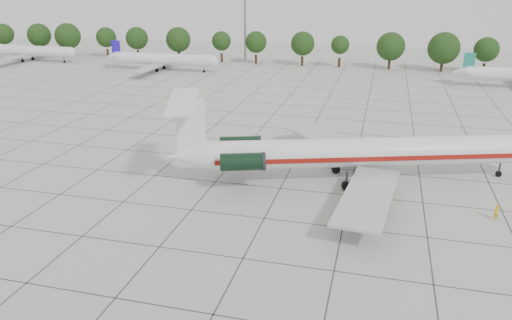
{
  "coord_description": "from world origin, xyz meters",
  "views": [
    {
      "loc": [
        10.66,
        -52.69,
        23.41
      ],
      "look_at": [
        -2.79,
        -0.59,
        3.5
      ],
      "focal_mm": 35.0,
      "sensor_mm": 36.0,
      "label": 1
    }
  ],
  "objects_px": {
    "main_airliner": "(348,152)",
    "bg_airliner_b": "(163,59)",
    "bg_airliner_a": "(29,51)",
    "floodlight_mast": "(245,9)",
    "ground_crew": "(496,212)"
  },
  "relations": [
    {
      "from": "main_airliner",
      "to": "ground_crew",
      "type": "bearing_deg",
      "value": -41.12
    },
    {
      "from": "bg_airliner_a",
      "to": "bg_airliner_b",
      "type": "distance_m",
      "value": 44.41
    },
    {
      "from": "main_airliner",
      "to": "ground_crew",
      "type": "relative_size",
      "value": 26.88
    },
    {
      "from": "ground_crew",
      "to": "bg_airliner_b",
      "type": "distance_m",
      "value": 98.43
    },
    {
      "from": "bg_airliner_b",
      "to": "floodlight_mast",
      "type": "distance_m",
      "value": 30.73
    },
    {
      "from": "ground_crew",
      "to": "bg_airliner_a",
      "type": "height_order",
      "value": "bg_airliner_a"
    },
    {
      "from": "bg_airliner_a",
      "to": "floodlight_mast",
      "type": "relative_size",
      "value": 1.11
    },
    {
      "from": "ground_crew",
      "to": "bg_airliner_b",
      "type": "bearing_deg",
      "value": -81.81
    },
    {
      "from": "bg_airliner_a",
      "to": "floodlight_mast",
      "type": "height_order",
      "value": "floodlight_mast"
    },
    {
      "from": "ground_crew",
      "to": "bg_airliner_b",
      "type": "relative_size",
      "value": 0.06
    },
    {
      "from": "bg_airliner_a",
      "to": "floodlight_mast",
      "type": "xyz_separation_m",
      "value": [
        59.92,
        19.22,
        11.37
      ]
    },
    {
      "from": "floodlight_mast",
      "to": "bg_airliner_a",
      "type": "bearing_deg",
      "value": -162.22
    },
    {
      "from": "main_airliner",
      "to": "bg_airliner_b",
      "type": "distance_m",
      "value": 83.09
    },
    {
      "from": "bg_airliner_b",
      "to": "main_airliner",
      "type": "bearing_deg",
      "value": -50.36
    },
    {
      "from": "bg_airliner_b",
      "to": "bg_airliner_a",
      "type": "bearing_deg",
      "value": 174.05
    }
  ]
}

